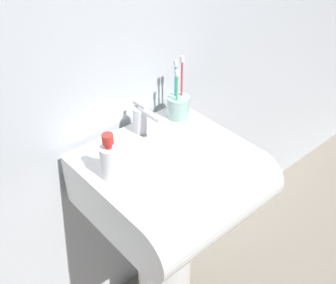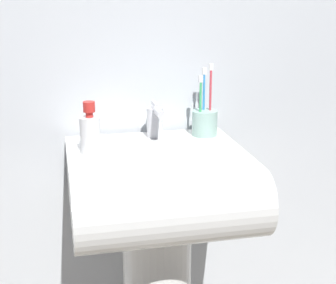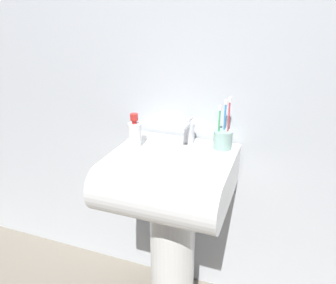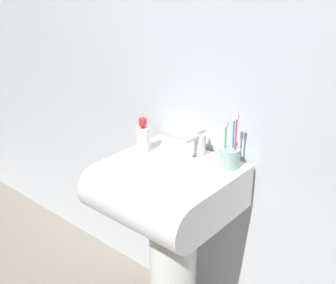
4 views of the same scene
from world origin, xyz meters
name	(u,v)px [view 1 (image 1 of 4)]	position (x,y,z in m)	size (l,w,h in m)	color
wall_back	(108,14)	(0.00, 0.24, 1.20)	(5.00, 0.05, 2.40)	silver
sink_pedestal	(164,260)	(0.00, 0.00, 0.33)	(0.20, 0.20, 0.66)	white
sink_basin	(176,186)	(0.00, -0.06, 0.74)	(0.48, 0.48, 0.18)	white
faucet	(142,119)	(0.02, 0.13, 0.89)	(0.05, 0.13, 0.11)	silver
toothbrush_cup	(178,106)	(0.17, 0.12, 0.88)	(0.08, 0.08, 0.22)	#99BFB2
soap_bottle	(110,160)	(-0.18, 0.02, 0.89)	(0.05, 0.05, 0.14)	white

